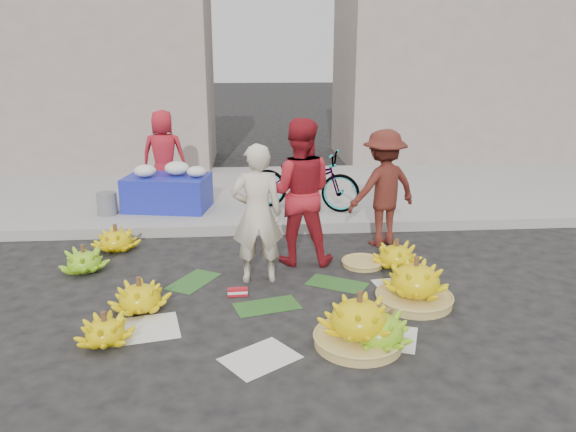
{
  "coord_description": "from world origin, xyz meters",
  "views": [
    {
      "loc": [
        -0.29,
        -5.4,
        2.51
      ],
      "look_at": [
        0.18,
        0.65,
        0.7
      ],
      "focal_mm": 35.0,
      "sensor_mm": 36.0,
      "label": 1
    }
  ],
  "objects": [
    {
      "name": "ground",
      "position": [
        0.0,
        0.0,
        0.0
      ],
      "size": [
        80.0,
        80.0,
        0.0
      ],
      "primitive_type": "plane",
      "color": "black",
      "rests_on": "ground"
    },
    {
      "name": "flower_vendor",
      "position": [
        -1.61,
        3.79,
        0.85
      ],
      "size": [
        0.74,
        0.5,
        1.46
      ],
      "primitive_type": "imported",
      "rotation": [
        0.0,
        0.0,
        3.1
      ],
      "color": "red",
      "rests_on": "sidewalk"
    },
    {
      "name": "flower_table",
      "position": [
        -1.49,
        3.14,
        0.42
      ],
      "size": [
        1.37,
        1.0,
        0.73
      ],
      "rotation": [
        0.0,
        0.0,
        -0.18
      ],
      "color": "#181F9E",
      "rests_on": "sidewalk"
    },
    {
      "name": "banana_bunch_5",
      "position": [
        1.49,
        0.77,
        0.15
      ],
      "size": [
        0.71,
        0.71,
        0.35
      ],
      "rotation": [
        0.0,
        0.0,
        0.35
      ],
      "color": "yellow",
      "rests_on": "ground"
    },
    {
      "name": "man_striped",
      "position": [
        1.5,
        1.59,
        0.77
      ],
      "size": [
        1.13,
        0.9,
        1.54
      ],
      "primitive_type": "imported",
      "rotation": [
        0.0,
        0.0,
        3.52
      ],
      "color": "maroon",
      "rests_on": "ground"
    },
    {
      "name": "banana_bunch_2",
      "position": [
        0.67,
        -1.04,
        0.23
      ],
      "size": [
        0.79,
        0.79,
        0.51
      ],
      "rotation": [
        0.0,
        0.0,
        0.15
      ],
      "color": "#AC8D48",
      "rests_on": "ground"
    },
    {
      "name": "vendor_cream",
      "position": [
        -0.17,
        0.49,
        0.78
      ],
      "size": [
        0.58,
        0.4,
        1.56
      ],
      "primitive_type": "imported",
      "rotation": [
        0.0,
        0.0,
        3.18
      ],
      "color": "beige",
      "rests_on": "ground"
    },
    {
      "name": "banana_leaves",
      "position": [
        -0.1,
        0.2,
        0.0
      ],
      "size": [
        2.0,
        1.0,
        0.0
      ],
      "primitive_type": null,
      "color": "#1F501A",
      "rests_on": "ground"
    },
    {
      "name": "sidewalk",
      "position": [
        0.0,
        4.3,
        0.06
      ],
      "size": [
        40.0,
        4.0,
        0.12
      ],
      "primitive_type": "cube",
      "color": "gray",
      "rests_on": "ground"
    },
    {
      "name": "grey_bucket",
      "position": [
        -2.37,
        2.9,
        0.29
      ],
      "size": [
        0.29,
        0.29,
        0.33
      ],
      "primitive_type": "cylinder",
      "color": "slate",
      "rests_on": "sidewalk"
    },
    {
      "name": "banana_bunch_7",
      "position": [
        -1.98,
        1.6,
        0.16
      ],
      "size": [
        0.65,
        0.65,
        0.36
      ],
      "rotation": [
        0.0,
        0.0,
        0.16
      ],
      "color": "yellow",
      "rests_on": "ground"
    },
    {
      "name": "banana_bunch_3",
      "position": [
        0.84,
        -1.06,
        0.17
      ],
      "size": [
        0.67,
        0.67,
        0.38
      ],
      "rotation": [
        0.0,
        0.0,
        0.09
      ],
      "color": "#66B019",
      "rests_on": "ground"
    },
    {
      "name": "building_right",
      "position": [
        4.5,
        7.7,
        2.5
      ],
      "size": [
        5.0,
        3.0,
        5.0
      ],
      "primitive_type": "cube",
      "color": "gray",
      "rests_on": "sidewalk"
    },
    {
      "name": "banana_bunch_6",
      "position": [
        -2.19,
        0.89,
        0.15
      ],
      "size": [
        0.62,
        0.62,
        0.34
      ],
      "rotation": [
        0.0,
        0.0,
        -0.19
      ],
      "color": "#66B019",
      "rests_on": "ground"
    },
    {
      "name": "banana_bunch_4",
      "position": [
        1.41,
        -0.25,
        0.23
      ],
      "size": [
        0.77,
        0.77,
        0.51
      ],
      "rotation": [
        0.0,
        0.0,
        -0.11
      ],
      "color": "#AC8D48",
      "rests_on": "ground"
    },
    {
      "name": "curb",
      "position": [
        0.0,
        2.2,
        0.07
      ],
      "size": [
        40.0,
        0.25,
        0.15
      ],
      "primitive_type": "cube",
      "color": "gray",
      "rests_on": "ground"
    },
    {
      "name": "bicycle",
      "position": [
        0.61,
        2.98,
        0.58
      ],
      "size": [
        1.19,
        1.85,
        0.92
      ],
      "primitive_type": "imported",
      "rotation": [
        0.0,
        0.0,
        1.21
      ],
      "color": "gray",
      "rests_on": "sidewalk"
    },
    {
      "name": "banana_bunch_0",
      "position": [
        -1.36,
        -0.19,
        0.16
      ],
      "size": [
        0.69,
        0.69,
        0.36
      ],
      "rotation": [
        0.0,
        0.0,
        -0.25
      ],
      "color": "yellow",
      "rests_on": "ground"
    },
    {
      "name": "banana_bunch_1",
      "position": [
        -1.56,
        -0.84,
        0.13
      ],
      "size": [
        0.63,
        0.63,
        0.31
      ],
      "rotation": [
        0.0,
        0.0,
        0.41
      ],
      "color": "yellow",
      "rests_on": "ground"
    },
    {
      "name": "vendor_red",
      "position": [
        0.34,
        1.03,
        0.88
      ],
      "size": [
        0.94,
        0.77,
        1.76
      ],
      "primitive_type": "imported",
      "rotation": [
        0.0,
        0.0,
        3.01
      ],
      "color": "red",
      "rests_on": "ground"
    },
    {
      "name": "building_left",
      "position": [
        -4.0,
        7.2,
        2.0
      ],
      "size": [
        6.0,
        3.0,
        4.0
      ],
      "primitive_type": "cube",
      "color": "gray",
      "rests_on": "sidewalk"
    },
    {
      "name": "incense_stack",
      "position": [
        -0.4,
        0.07,
        0.05
      ],
      "size": [
        0.21,
        0.08,
        0.09
      ],
      "primitive_type": "cube",
      "rotation": [
        0.0,
        0.0,
        0.04
      ],
      "color": "red",
      "rests_on": "ground"
    },
    {
      "name": "newspaper_scatter",
      "position": [
        0.0,
        -0.8,
        0.0
      ],
      "size": [
        3.2,
        1.8,
        0.0
      ],
      "primitive_type": null,
      "color": "silver",
      "rests_on": "ground"
    },
    {
      "name": "basket_spare",
      "position": [
        1.1,
        0.84,
        0.03
      ],
      "size": [
        0.59,
        0.59,
        0.06
      ],
      "primitive_type": "cylinder",
      "rotation": [
        0.0,
        0.0,
        -0.24
      ],
      "color": "#AC8D48",
      "rests_on": "ground"
    }
  ]
}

